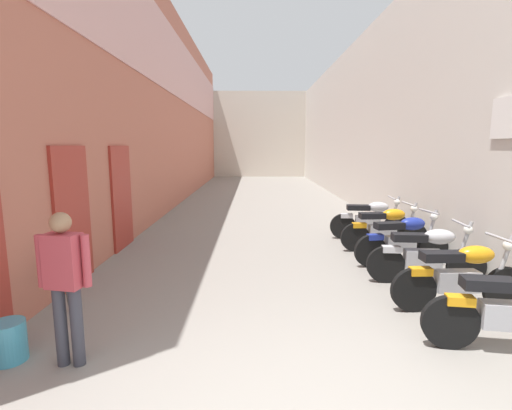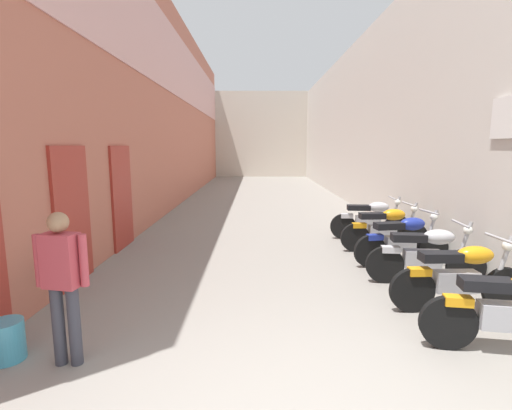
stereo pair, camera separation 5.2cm
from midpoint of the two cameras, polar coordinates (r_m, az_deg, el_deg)
The scene contains 12 objects.
ground_plane at distance 12.99m, azimuth 1.36°, elevation -0.75°, with size 40.82×40.82×0.00m, color gray.
building_left at distance 15.13m, azimuth -12.51°, elevation 14.15°, with size 0.45×24.82×7.16m.
building_right at distance 15.32m, azimuth 14.60°, elevation 11.69°, with size 0.45×24.82×5.99m.
building_far_end at distance 28.22m, azimuth 0.44°, elevation 10.65°, with size 9.57×2.00×6.05m, color beige.
motorcycle_second at distance 5.72m, azimuth 28.61°, elevation -9.36°, with size 1.85×0.58×1.04m.
motorcycle_third at distance 6.57m, azimuth 24.40°, elevation -6.76°, with size 1.85×0.58×1.04m.
motorcycle_fourth at distance 7.42m, azimuth 21.33°, elevation -4.83°, with size 1.84×0.58×1.04m.
motorcycle_fifth at distance 8.30m, azimuth 18.91°, elevation -3.29°, with size 1.85×0.58×1.04m.
motorcycle_sixth at distance 9.23m, azimuth 16.87°, elevation -1.98°, with size 1.85×0.58×1.04m.
pedestrian_by_doorway at distance 4.18m, azimuth -27.44°, elevation -9.84°, with size 0.52×0.26×1.57m.
water_jug_near_door at distance 4.82m, azimuth -33.82°, elevation -16.91°, with size 0.34×0.34×0.42m, color #4299B7.
umbrella_leaning at distance 5.47m, azimuth -28.05°, elevation -8.17°, with size 0.20×0.35×0.97m.
Camera 1 is at (-0.42, -2.39, 2.19)m, focal length 26.23 mm.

